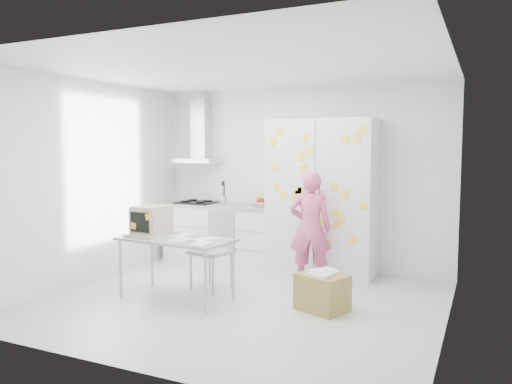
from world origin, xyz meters
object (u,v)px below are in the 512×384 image
at_px(person, 310,228).
at_px(cardboard_box, 322,292).
at_px(desk, 160,229).
at_px(chair, 215,244).

bearing_deg(person, cardboard_box, 102.44).
xyz_separation_m(person, desk, (-1.52, -1.20, 0.06)).
height_order(person, desk, person).
relative_size(desk, cardboard_box, 2.27).
relative_size(person, desk, 1.08).
relative_size(chair, cardboard_box, 1.62).
xyz_separation_m(chair, cardboard_box, (1.52, -0.29, -0.36)).
distance_m(desk, cardboard_box, 2.09).
height_order(desk, chair, desk).
bearing_deg(chair, desk, -119.84).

